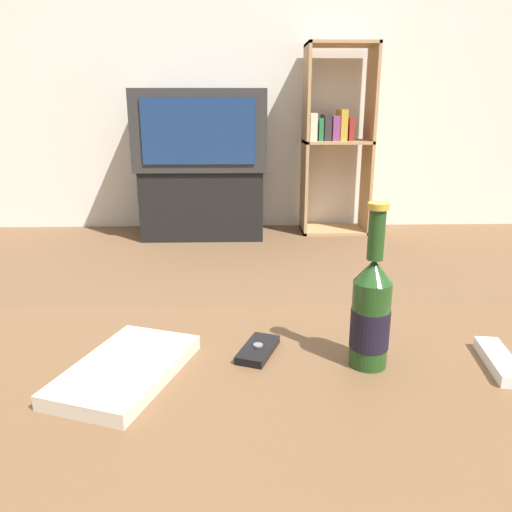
{
  "coord_description": "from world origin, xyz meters",
  "views": [
    {
      "loc": [
        0.01,
        -0.69,
        0.87
      ],
      "look_at": [
        0.04,
        0.35,
        0.55
      ],
      "focal_mm": 35.0,
      "sensor_mm": 36.0,
      "label": 1
    }
  ],
  "objects_px": {
    "television": "(201,130)",
    "beer_bottle": "(371,312)",
    "bookshelf": "(335,138)",
    "remote_control": "(499,361)",
    "table_book": "(126,369)",
    "tv_stand": "(203,202)",
    "cell_phone": "(258,350)"
  },
  "relations": [
    {
      "from": "bookshelf",
      "to": "beer_bottle",
      "type": "distance_m",
      "value": 2.8
    },
    {
      "from": "television",
      "to": "bookshelf",
      "type": "relative_size",
      "value": 0.68
    },
    {
      "from": "beer_bottle",
      "to": "cell_phone",
      "type": "bearing_deg",
      "value": 166.37
    },
    {
      "from": "remote_control",
      "to": "table_book",
      "type": "bearing_deg",
      "value": -170.5
    },
    {
      "from": "tv_stand",
      "to": "bookshelf",
      "type": "height_order",
      "value": "bookshelf"
    },
    {
      "from": "beer_bottle",
      "to": "table_book",
      "type": "xyz_separation_m",
      "value": [
        -0.39,
        -0.03,
        -0.08
      ]
    },
    {
      "from": "bookshelf",
      "to": "table_book",
      "type": "distance_m",
      "value": 2.92
    },
    {
      "from": "table_book",
      "to": "cell_phone",
      "type": "bearing_deg",
      "value": 37.78
    },
    {
      "from": "remote_control",
      "to": "table_book",
      "type": "xyz_separation_m",
      "value": [
        -0.61,
        -0.01,
        0.0
      ]
    },
    {
      "from": "tv_stand",
      "to": "cell_phone",
      "type": "relative_size",
      "value": 7.06
    },
    {
      "from": "tv_stand",
      "to": "beer_bottle",
      "type": "distance_m",
      "value": 2.75
    },
    {
      "from": "tv_stand",
      "to": "television",
      "type": "distance_m",
      "value": 0.49
    },
    {
      "from": "cell_phone",
      "to": "remote_control",
      "type": "xyz_separation_m",
      "value": [
        0.4,
        -0.06,
        0.0
      ]
    },
    {
      "from": "cell_phone",
      "to": "table_book",
      "type": "distance_m",
      "value": 0.22
    },
    {
      "from": "bookshelf",
      "to": "beer_bottle",
      "type": "bearing_deg",
      "value": -99.05
    },
    {
      "from": "tv_stand",
      "to": "cell_phone",
      "type": "height_order",
      "value": "cell_phone"
    },
    {
      "from": "television",
      "to": "beer_bottle",
      "type": "xyz_separation_m",
      "value": [
        0.47,
        -2.68,
        -0.17
      ]
    },
    {
      "from": "remote_control",
      "to": "beer_bottle",
      "type": "bearing_deg",
      "value": -175.4
    },
    {
      "from": "television",
      "to": "table_book",
      "type": "height_order",
      "value": "television"
    },
    {
      "from": "television",
      "to": "bookshelf",
      "type": "height_order",
      "value": "bookshelf"
    },
    {
      "from": "bookshelf",
      "to": "tv_stand",
      "type": "bearing_deg",
      "value": -175.26
    },
    {
      "from": "tv_stand",
      "to": "table_book",
      "type": "relative_size",
      "value": 2.86
    },
    {
      "from": "tv_stand",
      "to": "bookshelf",
      "type": "xyz_separation_m",
      "value": [
        0.91,
        0.08,
        0.43
      ]
    },
    {
      "from": "television",
      "to": "table_book",
      "type": "relative_size",
      "value": 3.03
    },
    {
      "from": "television",
      "to": "bookshelf",
      "type": "bearing_deg",
      "value": 4.98
    },
    {
      "from": "tv_stand",
      "to": "bookshelf",
      "type": "distance_m",
      "value": 1.01
    },
    {
      "from": "tv_stand",
      "to": "table_book",
      "type": "xyz_separation_m",
      "value": [
        0.08,
        -2.71,
        0.24
      ]
    },
    {
      "from": "television",
      "to": "bookshelf",
      "type": "xyz_separation_m",
      "value": [
        0.91,
        0.08,
        -0.06
      ]
    },
    {
      "from": "tv_stand",
      "to": "table_book",
      "type": "height_order",
      "value": "table_book"
    },
    {
      "from": "television",
      "to": "beer_bottle",
      "type": "height_order",
      "value": "television"
    },
    {
      "from": "bookshelf",
      "to": "beer_bottle",
      "type": "xyz_separation_m",
      "value": [
        -0.44,
        -2.76,
        -0.11
      ]
    },
    {
      "from": "beer_bottle",
      "to": "cell_phone",
      "type": "xyz_separation_m",
      "value": [
        -0.18,
        0.04,
        -0.09
      ]
    }
  ]
}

